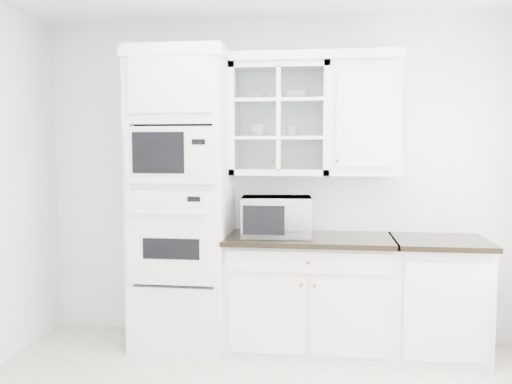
# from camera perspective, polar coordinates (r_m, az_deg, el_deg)

# --- Properties ---
(room_shell) EXTENTS (4.00, 3.50, 2.70)m
(room_shell) POSITION_cam_1_polar(r_m,az_deg,el_deg) (3.30, 0.34, 7.40)
(room_shell) COLOR white
(room_shell) RESTS_ON ground
(oven_column) EXTENTS (0.76, 0.68, 2.40)m
(oven_column) POSITION_cam_1_polar(r_m,az_deg,el_deg) (4.44, -7.74, -0.81)
(oven_column) COLOR white
(oven_column) RESTS_ON ground
(base_cabinet_run) EXTENTS (1.32, 0.67, 0.92)m
(base_cabinet_run) POSITION_cam_1_polar(r_m,az_deg,el_deg) (4.45, 5.62, -10.43)
(base_cabinet_run) COLOR white
(base_cabinet_run) RESTS_ON ground
(extra_base_cabinet) EXTENTS (0.72, 0.67, 0.92)m
(extra_base_cabinet) POSITION_cam_1_polar(r_m,az_deg,el_deg) (4.53, 18.57, -10.38)
(extra_base_cabinet) COLOR white
(extra_base_cabinet) RESTS_ON ground
(upper_cabinet_glass) EXTENTS (0.80, 0.33, 0.90)m
(upper_cabinet_glass) POSITION_cam_1_polar(r_m,az_deg,el_deg) (4.45, 2.57, 7.63)
(upper_cabinet_glass) COLOR white
(upper_cabinet_glass) RESTS_ON room_shell
(upper_cabinet_solid) EXTENTS (0.55, 0.33, 0.90)m
(upper_cabinet_solid) POSITION_cam_1_polar(r_m,az_deg,el_deg) (4.44, 11.35, 7.55)
(upper_cabinet_solid) COLOR white
(upper_cabinet_solid) RESTS_ON room_shell
(crown_molding) EXTENTS (2.14, 0.38, 0.07)m
(crown_molding) POSITION_cam_1_polar(r_m,az_deg,el_deg) (4.48, 1.19, 13.85)
(crown_molding) COLOR white
(crown_molding) RESTS_ON room_shell
(countertop_microwave) EXTENTS (0.58, 0.49, 0.32)m
(countertop_microwave) POSITION_cam_1_polar(r_m,az_deg,el_deg) (4.30, 2.16, -2.57)
(countertop_microwave) COLOR white
(countertop_microwave) RESTS_ON base_cabinet_run
(bowl_a) EXTENTS (0.21, 0.21, 0.05)m
(bowl_a) POSITION_cam_1_polar(r_m,az_deg,el_deg) (4.48, -0.16, 9.97)
(bowl_a) COLOR white
(bowl_a) RESTS_ON upper_cabinet_glass
(bowl_b) EXTENTS (0.22, 0.22, 0.06)m
(bowl_b) POSITION_cam_1_polar(r_m,az_deg,el_deg) (4.46, 4.15, 10.10)
(bowl_b) COLOR white
(bowl_b) RESTS_ON upper_cabinet_glass
(cup_a) EXTENTS (0.14, 0.14, 0.10)m
(cup_a) POSITION_cam_1_polar(r_m,az_deg,el_deg) (4.46, 0.17, 6.46)
(cup_a) COLOR white
(cup_a) RESTS_ON upper_cabinet_glass
(cup_b) EXTENTS (0.10, 0.10, 0.08)m
(cup_b) POSITION_cam_1_polar(r_m,az_deg,el_deg) (4.44, 3.80, 6.37)
(cup_b) COLOR white
(cup_b) RESTS_ON upper_cabinet_glass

